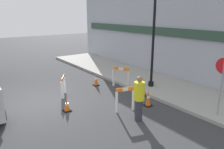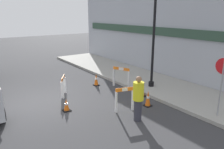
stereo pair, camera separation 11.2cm
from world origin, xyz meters
name	(u,v)px [view 2 (the right image)]	position (x,y,z in m)	size (l,w,h in m)	color
ground_plane	(38,103)	(0.00, 0.00, 0.00)	(60.00, 60.00, 0.00)	#38383A
sidewalk_slab	(140,78)	(0.00, 6.14, 0.07)	(18.00, 3.27, 0.15)	#9E9B93
storefront_facade	(162,32)	(0.00, 7.84, 2.75)	(18.00, 0.22, 5.50)	#A3A8B2
streetlamp_post	(154,20)	(1.58, 5.50, 3.54)	(0.44, 0.44, 5.28)	black
stop_sign	(222,78)	(5.49, 5.06, 1.63)	(0.60, 0.08, 2.21)	gray
barricade_0	(125,99)	(2.92, 2.61, 0.54)	(0.36, 0.78, 1.02)	white
barricade_1	(121,76)	(0.46, 4.35, 0.61)	(0.95, 0.51, 1.10)	white
barricade_2	(63,85)	(-0.17, 1.31, 0.52)	(0.73, 0.53, 0.96)	white
traffic_cone_0	(66,105)	(1.51, 0.69, 0.25)	(0.30, 0.30, 0.52)	black
traffic_cone_1	(148,99)	(3.11, 3.75, 0.34)	(0.30, 0.30, 0.71)	black
traffic_cone_2	(96,80)	(-0.60, 3.42, 0.33)	(0.30, 0.30, 0.68)	black
traffic_cone_3	(142,91)	(2.10, 4.37, 0.25)	(0.30, 0.30, 0.51)	black
person_worker	(138,98)	(3.82, 2.52, 0.91)	(0.44, 0.44, 1.72)	#33333D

